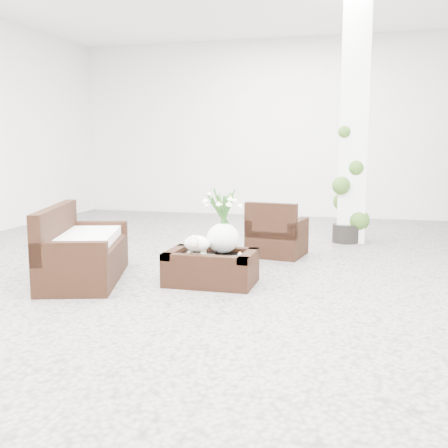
% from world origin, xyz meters
% --- Properties ---
extents(ground, '(11.00, 11.00, 0.00)m').
position_xyz_m(ground, '(0.00, 0.00, 0.00)').
color(ground, gray).
rests_on(ground, ground).
extents(column, '(0.40, 0.40, 3.50)m').
position_xyz_m(column, '(1.20, 2.80, 1.75)').
color(column, white).
rests_on(column, ground).
extents(coffee_table, '(0.90, 0.60, 0.31)m').
position_xyz_m(coffee_table, '(-0.11, -0.19, 0.16)').
color(coffee_table, black).
rests_on(coffee_table, ground).
extents(sheep_figurine, '(0.28, 0.23, 0.21)m').
position_xyz_m(sheep_figurine, '(-0.23, -0.29, 0.42)').
color(sheep_figurine, white).
rests_on(sheep_figurine, coffee_table).
extents(planter_narcissus, '(0.44, 0.44, 0.80)m').
position_xyz_m(planter_narcissus, '(-0.01, -0.09, 0.71)').
color(planter_narcissus, white).
rests_on(planter_narcissus, coffee_table).
extents(tealight, '(0.04, 0.04, 0.03)m').
position_xyz_m(tealight, '(0.19, -0.17, 0.33)').
color(tealight, white).
rests_on(tealight, coffee_table).
extents(armchair, '(0.76, 0.74, 0.71)m').
position_xyz_m(armchair, '(0.31, 1.45, 0.36)').
color(armchair, black).
rests_on(armchair, ground).
extents(loveseat, '(1.12, 1.63, 0.79)m').
position_xyz_m(loveseat, '(-1.46, -0.37, 0.40)').
color(loveseat, black).
rests_on(loveseat, ground).
extents(topiary, '(0.45, 0.45, 1.67)m').
position_xyz_m(topiary, '(1.13, 2.68, 0.83)').
color(topiary, '#2E4E19').
rests_on(topiary, ground).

